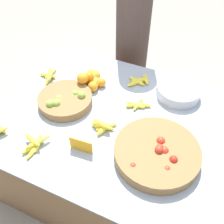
# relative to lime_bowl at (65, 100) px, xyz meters

# --- Properties ---
(ground_plane) EXTENTS (12.00, 12.00, 0.00)m
(ground_plane) POSITION_rel_lime_bowl_xyz_m (0.34, 0.01, -0.72)
(ground_plane) COLOR gray
(market_table) EXTENTS (1.52, 1.19, 0.69)m
(market_table) POSITION_rel_lime_bowl_xyz_m (0.34, 0.01, -0.38)
(market_table) COLOR brown
(market_table) RESTS_ON ground_plane
(lime_bowl) EXTENTS (0.36, 0.36, 0.10)m
(lime_bowl) POSITION_rel_lime_bowl_xyz_m (0.00, 0.00, 0.00)
(lime_bowl) COLOR olive
(lime_bowl) RESTS_ON market_table
(tomato_basket) EXTENTS (0.48, 0.48, 0.10)m
(tomato_basket) POSITION_rel_lime_bowl_xyz_m (0.69, -0.16, 0.00)
(tomato_basket) COLOR olive
(tomato_basket) RESTS_ON market_table
(orange_pile) EXTENTS (0.19, 0.21, 0.13)m
(orange_pile) POSITION_rel_lime_bowl_xyz_m (0.06, 0.25, 0.02)
(orange_pile) COLOR orange
(orange_pile) RESTS_ON market_table
(metal_bowl) EXTENTS (0.30, 0.30, 0.08)m
(metal_bowl) POSITION_rel_lime_bowl_xyz_m (0.66, 0.40, 0.00)
(metal_bowl) COLOR #B7B7BF
(metal_bowl) RESTS_ON market_table
(price_sign) EXTENTS (0.14, 0.02, 0.09)m
(price_sign) POSITION_rel_lime_bowl_xyz_m (0.29, -0.29, 0.01)
(price_sign) COLOR orange
(price_sign) RESTS_ON market_table
(banana_bunch_middle_right) EXTENTS (0.15, 0.19, 0.06)m
(banana_bunch_middle_right) POSITION_rel_lime_bowl_xyz_m (0.03, -0.38, -0.01)
(banana_bunch_middle_right) COLOR yellow
(banana_bunch_middle_right) RESTS_ON market_table
(banana_bunch_front_right) EXTENTS (0.17, 0.13, 0.03)m
(banana_bunch_front_right) POSITION_rel_lime_bowl_xyz_m (0.45, 0.18, -0.02)
(banana_bunch_front_right) COLOR yellow
(banana_bunch_front_right) RESTS_ON market_table
(banana_bunch_middle_left) EXTENTS (0.14, 0.20, 0.06)m
(banana_bunch_middle_left) POSITION_rel_lime_bowl_xyz_m (-0.25, 0.19, -0.01)
(banana_bunch_middle_left) COLOR yellow
(banana_bunch_middle_left) RESTS_ON market_table
(banana_bunch_back_center) EXTENTS (0.16, 0.15, 0.06)m
(banana_bunch_back_center) POSITION_rel_lime_bowl_xyz_m (0.33, -0.10, -0.01)
(banana_bunch_back_center) COLOR yellow
(banana_bunch_back_center) RESTS_ON market_table
(banana_bunch_front_left) EXTENTS (0.17, 0.20, 0.03)m
(banana_bunch_front_left) POSITION_rel_lime_bowl_xyz_m (0.37, 0.42, -0.02)
(banana_bunch_front_left) COLOR yellow
(banana_bunch_front_left) RESTS_ON market_table
(vendor_person) EXTENTS (0.29, 0.29, 1.73)m
(vendor_person) POSITION_rel_lime_bowl_xyz_m (0.12, 0.90, 0.09)
(vendor_person) COLOR #473833
(vendor_person) RESTS_ON ground_plane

